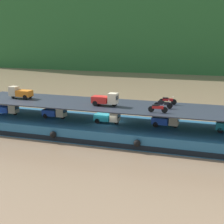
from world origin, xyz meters
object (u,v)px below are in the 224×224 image
at_px(cargo_barge, 107,129).
at_px(motorcycle_upper_stbd, 168,100).
at_px(motorcycle_upper_port, 158,108).
at_px(mini_truck_lower_fore, 166,120).
at_px(mini_truck_upper_mid, 105,99).
at_px(mini_truck_lower_stern, 7,109).
at_px(mini_truck_lower_aft, 55,112).
at_px(mini_truck_lower_mid, 108,117).
at_px(motorcycle_upper_centre, 163,104).
at_px(mini_truck_upper_stern, 20,93).

height_order(cargo_barge, motorcycle_upper_stbd, motorcycle_upper_stbd).
height_order(motorcycle_upper_port, motorcycle_upper_stbd, same).
xyz_separation_m(mini_truck_lower_fore, mini_truck_upper_mid, (-6.29, -0.96, 2.00)).
xyz_separation_m(mini_truck_lower_stern, mini_truck_lower_fore, (18.80, 0.64, 0.00)).
relative_size(mini_truck_upper_mid, motorcycle_upper_stbd, 1.45).
relative_size(mini_truck_lower_aft, motorcycle_upper_stbd, 1.47).
distance_m(mini_truck_lower_mid, motorcycle_upper_port, 6.28).
distance_m(cargo_barge, mini_truck_lower_stern, 12.56).
bearing_deg(mini_truck_lower_aft, mini_truck_lower_mid, -1.89).
relative_size(mini_truck_lower_stern, motorcycle_upper_port, 1.46).
bearing_deg(mini_truck_lower_fore, mini_truck_lower_stern, -178.05).
height_order(mini_truck_lower_aft, motorcycle_upper_centre, motorcycle_upper_centre).
distance_m(mini_truck_upper_stern, motorcycle_upper_centre, 16.85).
bearing_deg(mini_truck_upper_mid, mini_truck_lower_fore, 8.70).
distance_m(mini_truck_lower_mid, motorcycle_upper_centre, 6.14).
bearing_deg(mini_truck_lower_mid, cargo_barge, 114.34).
xyz_separation_m(mini_truck_lower_stern, mini_truck_lower_mid, (12.61, 0.05, 0.00)).
bearing_deg(motorcycle_upper_port, mini_truck_upper_mid, 166.64).
bearing_deg(mini_truck_lower_fore, mini_truck_upper_mid, -171.30).
bearing_deg(mini_truck_lower_fore, motorcycle_upper_port, -100.05).
bearing_deg(mini_truck_upper_mid, mini_truck_upper_stern, 176.41).
height_order(mini_truck_lower_aft, mini_truck_lower_mid, same).
bearing_deg(cargo_barge, motorcycle_upper_stbd, 19.20).
height_order(motorcycle_upper_port, motorcycle_upper_centre, same).
distance_m(mini_truck_lower_aft, mini_truck_lower_mid, 6.44).
relative_size(mini_truck_lower_aft, motorcycle_upper_port, 1.47).
bearing_deg(motorcycle_upper_stbd, mini_truck_upper_stern, -172.83).
relative_size(mini_truck_lower_aft, mini_truck_lower_fore, 1.01).
relative_size(mini_truck_upper_mid, motorcycle_upper_centre, 1.45).
bearing_deg(mini_truck_upper_stern, mini_truck_upper_mid, -3.59).
height_order(cargo_barge, motorcycle_upper_port, motorcycle_upper_port).
height_order(cargo_barge, mini_truck_upper_mid, mini_truck_upper_mid).
xyz_separation_m(motorcycle_upper_centre, motorcycle_upper_stbd, (0.08, 2.10, 0.00)).
relative_size(mini_truck_lower_fore, motorcycle_upper_stbd, 1.46).
bearing_deg(mini_truck_lower_stern, mini_truck_lower_aft, 2.46).
bearing_deg(mini_truck_lower_stern, motorcycle_upper_port, -5.34).
height_order(mini_truck_upper_stern, motorcycle_upper_stbd, mini_truck_upper_stern).
bearing_deg(cargo_barge, mini_truck_lower_fore, 2.50).
relative_size(mini_truck_upper_stern, motorcycle_upper_stbd, 1.45).
height_order(mini_truck_lower_aft, mini_truck_upper_mid, mini_truck_upper_mid).
relative_size(cargo_barge, mini_truck_lower_aft, 11.96).
bearing_deg(motorcycle_upper_centre, motorcycle_upper_port, -93.08).
distance_m(motorcycle_upper_port, motorcycle_upper_centre, 2.11).
distance_m(cargo_barge, motorcycle_upper_centre, 6.81).
height_order(cargo_barge, mini_truck_upper_stern, mini_truck_upper_stern).
relative_size(mini_truck_lower_stern, mini_truck_lower_mid, 1.01).
distance_m(mini_truck_lower_fore, mini_truck_upper_mid, 6.67).
bearing_deg(mini_truck_lower_stern, cargo_barge, 1.67).
bearing_deg(mini_truck_upper_mid, mini_truck_lower_mid, 74.27).
height_order(mini_truck_upper_stern, motorcycle_upper_centre, mini_truck_upper_stern).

